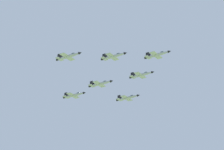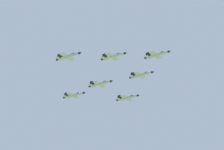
{
  "view_description": "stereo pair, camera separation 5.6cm",
  "coord_description": "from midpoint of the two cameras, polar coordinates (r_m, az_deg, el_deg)",
  "views": [
    {
      "loc": [
        238.06,
        49.73,
        58.63
      ],
      "look_at": [
        -7.23,
        2.21,
        170.85
      ],
      "focal_mm": 81.54,
      "sensor_mm": 36.0,
      "label": 1
    },
    {
      "loc": [
        238.05,
        49.79,
        58.63
      ],
      "look_at": [
        -7.23,
        2.21,
        170.85
      ],
      "focal_mm": 81.54,
      "sensor_mm": 36.0,
      "label": 2
    }
  ],
  "objects": [
    {
      "name": "jet_trailing",
      "position": [
        284.2,
        -4.28,
        -2.26
      ],
      "size": [
        9.57,
        14.65,
        3.19
      ],
      "rotation": [
        0.0,
        0.0,
        1.22
      ],
      "color": "#9EA3A8"
    },
    {
      "name": "jet_left_wingman",
      "position": [
        282.53,
        3.31,
        0.03
      ],
      "size": [
        9.86,
        15.05,
        3.29
      ],
      "rotation": [
        0.0,
        0.0,
        1.2
      ],
      "color": "#9EA3A8"
    },
    {
      "name": "jet_right_outer",
      "position": [
        255.83,
        -4.91,
        2.11
      ],
      "size": [
        9.91,
        15.09,
        3.31
      ],
      "rotation": [
        0.0,
        0.0,
        1.2
      ],
      "color": "#9EA3A8"
    },
    {
      "name": "jet_left_outer",
      "position": [
        300.3,
        1.77,
        -2.55
      ],
      "size": [
        10.1,
        15.38,
        3.37
      ],
      "rotation": [
        0.0,
        0.0,
        1.2
      ],
      "color": "#9EA3A8"
    },
    {
      "name": "jet_right_wingman",
      "position": [
        258.79,
        0.17,
        2.13
      ],
      "size": [
        9.66,
        14.81,
        3.22
      ],
      "rotation": [
        0.0,
        0.0,
        1.22
      ],
      "color": "#9EA3A8"
    },
    {
      "name": "jet_lead",
      "position": [
        264.1,
        5.09,
        2.29
      ],
      "size": [
        9.73,
        14.81,
        3.25
      ],
      "rotation": [
        0.0,
        0.0,
        1.19
      ],
      "color": "#9EA3A8"
    },
    {
      "name": "jet_slot_rear",
      "position": [
        276.18,
        -1.31,
        -0.97
      ],
      "size": [
        9.83,
        15.05,
        3.28
      ],
      "rotation": [
        0.0,
        0.0,
        1.22
      ],
      "color": "#9EA3A8"
    }
  ]
}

